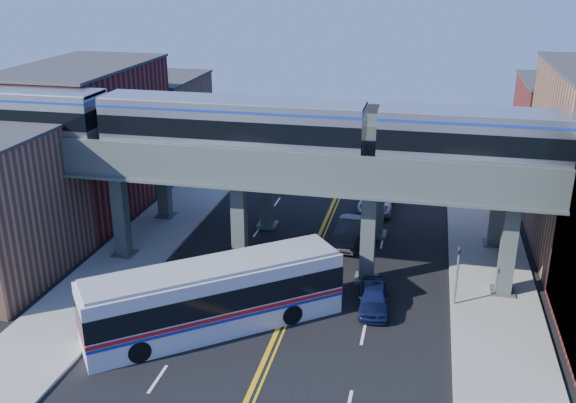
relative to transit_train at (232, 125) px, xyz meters
name	(u,v)px	position (x,y,z in m)	size (l,w,h in m)	color
ground	(271,344)	(4.30, -8.00, -9.32)	(120.00, 120.00, 0.00)	black
sidewalk_west	(145,244)	(-7.20, 2.00, -9.24)	(5.00, 70.00, 0.16)	gray
sidewalk_east	(491,277)	(15.80, 2.00, -9.24)	(5.00, 70.00, 0.16)	gray
building_west_b	(87,140)	(-14.20, 8.00, -3.82)	(8.00, 14.00, 11.00)	maroon
building_west_c	(157,120)	(-14.20, 21.00, -5.32)	(8.00, 10.00, 8.00)	#8B6247
building_east_c	(567,137)	(22.80, 21.00, -4.82)	(8.00, 10.00, 9.00)	maroon
mural_panel	(574,254)	(18.85, -4.00, -4.57)	(0.10, 9.50, 9.50)	teal
elevated_viaduct_near	(303,176)	(4.30, 0.00, -2.84)	(52.00, 3.60, 7.40)	#444F4B
elevated_viaduct_far	(323,145)	(4.30, 7.00, -2.84)	(52.00, 3.60, 7.40)	#444F4B
transit_train	(232,125)	(0.00, 0.00, 0.00)	(48.43, 3.04, 3.54)	black
stop_sign	(290,287)	(4.60, -5.00, -7.56)	(0.76, 0.09, 2.63)	slate
traffic_signal	(458,270)	(13.50, -2.00, -7.02)	(0.15, 0.18, 4.10)	slate
transit_bus	(214,297)	(1.01, -7.09, -7.50)	(12.74, 10.80, 3.54)	silver
car_lane_a	(374,297)	(9.04, -3.28, -8.60)	(1.70, 4.21, 1.44)	#11193E
car_lane_b	(350,232)	(6.58, 5.31, -8.48)	(1.76, 5.06, 1.67)	#2D2D2F
car_lane_c	(376,200)	(7.80, 12.29, -8.55)	(2.55, 5.52, 1.54)	silver
car_lane_d	(400,178)	(9.30, 18.07, -8.50)	(2.29, 5.63, 1.63)	#B1B1B6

